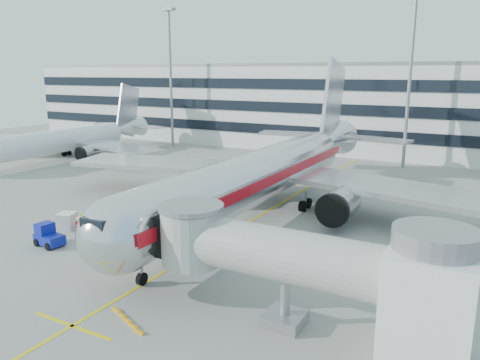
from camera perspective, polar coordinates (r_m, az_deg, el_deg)
The scene contains 15 objects.
ground at distance 38.97m, azimuth -4.11°, elevation -8.17°, with size 180.00×180.00×0.00m, color gray.
lead_in_line at distance 47.18m, azimuth 2.53°, elevation -4.32°, with size 0.25×70.00×0.01m, color yellow.
stop_bar at distance 29.40m, azimuth -19.79°, elevation -16.39°, with size 6.00×0.25×0.01m, color yellow.
main_jet at distance 47.60m, azimuth 3.50°, elevation 1.09°, with size 50.95×48.70×16.06m.
jet_bridge at distance 25.78m, azimuth 9.10°, elevation -10.45°, with size 17.80×4.50×7.00m.
terminal at distance 90.75m, azimuth 16.37°, elevation 8.56°, with size 150.00×24.25×15.60m.
light_mast_west at distance 90.87m, azimuth -8.49°, elevation 13.42°, with size 2.40×1.20×25.45m.
light_mast_centre at distance 73.34m, azimuth 20.10°, elevation 12.91°, with size 2.40×1.20×25.45m.
second_jet at distance 82.44m, azimuth -20.33°, elevation 4.64°, with size 38.21×36.52×12.04m.
belt_loader at distance 46.33m, azimuth -12.12°, elevation -4.18°, with size 4.46×2.53×2.08m.
baggage_tug at distance 42.11m, azimuth -22.36°, elevation -6.33°, with size 2.64×1.84×1.88m.
cargo_container_left at distance 45.61m, azimuth -20.30°, elevation -4.73°, with size 1.84×1.84×1.57m.
cargo_container_right at distance 48.91m, azimuth -12.55°, elevation -2.88°, with size 2.09×2.09×1.82m.
cargo_container_front at distance 43.83m, azimuth -17.94°, elevation -5.25°, with size 1.53×1.53×1.58m.
ramp_worker at distance 43.77m, azimuth -18.70°, elevation -5.09°, with size 0.71×0.47×1.95m, color #B2D816.
Camera 1 is at (19.97, -30.36, 14.08)m, focal length 35.00 mm.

